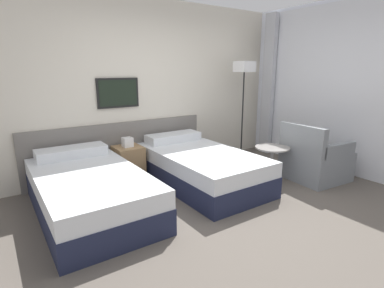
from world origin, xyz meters
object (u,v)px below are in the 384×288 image
bed_near_door (90,191)px  side_table (272,157)px  nightstand (129,162)px  floor_lamp (244,75)px  bed_near_window (200,167)px  armchair (314,161)px

bed_near_door → side_table: bearing=-11.0°
nightstand → side_table: 2.15m
floor_lamp → side_table: (-0.39, -1.06, -1.16)m
bed_near_window → nightstand: size_ratio=3.08×
bed_near_window → floor_lamp: (1.36, 0.57, 1.28)m
nightstand → side_table: (1.76, -1.24, 0.10)m
nightstand → armchair: (2.33, -1.57, 0.02)m
bed_near_door → floor_lamp: floor_lamp is taller
bed_near_window → side_table: size_ratio=3.89×
nightstand → floor_lamp: bearing=-4.6°
bed_near_door → floor_lamp: size_ratio=1.14×
bed_near_door → floor_lamp: 3.26m
bed_near_window → side_table: 1.09m
nightstand → armchair: 2.81m
side_table → nightstand: bearing=144.8°
bed_near_door → floor_lamp: (2.94, 0.57, 1.28)m
bed_near_door → bed_near_window: (1.59, 0.00, 0.00)m
side_table → bed_near_window: bearing=152.7°
bed_near_door → side_table: 2.60m
bed_near_window → armchair: size_ratio=2.32×
floor_lamp → armchair: bearing=-82.6°
bed_near_door → bed_near_window: bearing=0.0°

